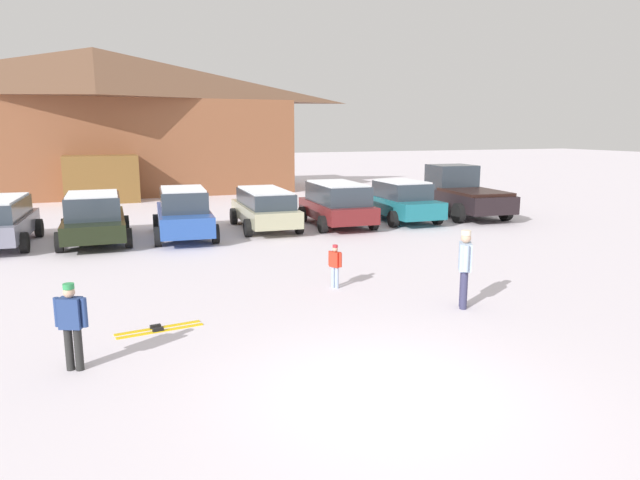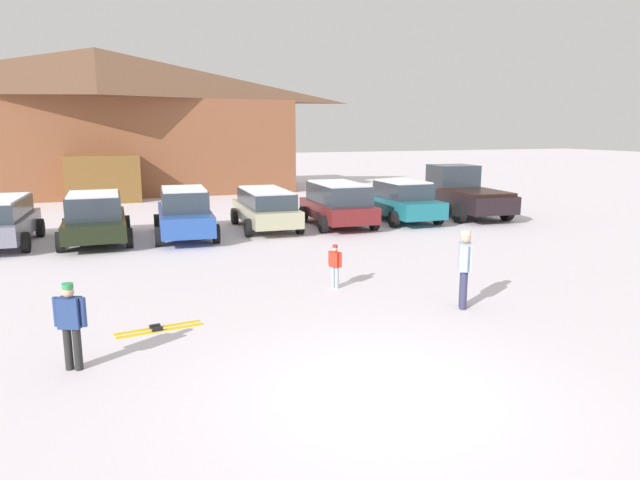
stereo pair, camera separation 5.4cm
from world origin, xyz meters
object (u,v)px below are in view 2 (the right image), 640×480
Objects in this scene: ski_lodge at (99,121)px; parked_black_sedan at (95,217)px; parked_beige_suv at (266,207)px; skier_adult_in_blue_parka at (464,265)px; pair_of_skis at (158,329)px; parked_teal_hatchback at (401,201)px; parked_maroon_van at (338,203)px; skier_child_in_red_jacket at (335,264)px; skier_teen_in_navy_coat at (71,321)px; pickup_truck at (461,193)px; parked_blue_hatchback at (184,213)px.

ski_lodge is 4.78× the size of parked_black_sedan.
skier_adult_in_blue_parka is at bearing -83.29° from parked_beige_suv.
ski_lodge is 13.22× the size of skier_adult_in_blue_parka.
skier_adult_in_blue_parka is at bearing -8.37° from pair_of_skis.
parked_teal_hatchback reaches higher than parked_black_sedan.
ski_lodge reaches higher than parked_maroon_van.
parked_maroon_van is 2.93m from parked_teal_hatchback.
skier_child_in_red_jacket is (-1.94, 2.40, -0.35)m from skier_adult_in_blue_parka.
parked_beige_suv is at bearing 85.55° from skier_child_in_red_jacket.
parked_black_sedan reaches higher than parked_beige_suv.
skier_teen_in_navy_coat is (-5.63, -2.88, 0.20)m from skier_child_in_red_jacket.
parked_black_sedan is at bearing 88.46° from skier_teen_in_navy_coat.
parked_maroon_van is (8.41, -15.45, -3.27)m from ski_lodge.
parked_beige_suv reaches higher than pair_of_skis.
pair_of_skis is (1.41, 1.39, -0.77)m from skier_teen_in_navy_coat.
pickup_truck is (14.90, 0.76, 0.16)m from parked_black_sedan.
ski_lodge reaches higher than parked_blue_hatchback.
skier_child_in_red_jacket is at bearing 27.11° from skier_teen_in_navy_coat.
skier_child_in_red_jacket is 4.51m from pair_of_skis.
ski_lodge reaches higher than skier_adult_in_blue_parka.
pair_of_skis is (-1.79, -9.33, -0.85)m from parked_blue_hatchback.
parked_black_sedan is 0.84× the size of pickup_truck.
ski_lodge is 27.04m from skier_adult_in_blue_parka.
pair_of_skis is (-10.58, -9.86, -0.82)m from parked_teal_hatchback.
parked_beige_suv is at bearing 63.93° from pair_of_skis.
parked_black_sedan reaches higher than skier_child_in_red_jacket.
pickup_truck is (14.54, -14.76, -3.19)m from ski_lodge.
parked_maroon_van is at bearing 81.84° from skier_adult_in_blue_parka.
parked_blue_hatchback is 4.53× the size of skier_child_in_red_jacket.
pair_of_skis is at bearing -116.07° from parked_beige_suv.
parked_teal_hatchback is at bearing 5.34° from parked_maroon_van.
parked_beige_suv is at bearing -69.51° from ski_lodge.
skier_teen_in_navy_coat reaches higher than skier_child_in_red_jacket.
pair_of_skis is at bearing -100.84° from parked_blue_hatchback.
skier_child_in_red_jacket is at bearing -113.05° from parked_maroon_van.
pickup_truck is 5.23× the size of skier_child_in_red_jacket.
pair_of_skis is at bearing 44.72° from skier_teen_in_navy_coat.
parked_black_sedan is at bearing 96.67° from pair_of_skis.
parked_blue_hatchback reaches higher than parked_maroon_van.
parked_maroon_van is 2.54× the size of skier_adult_in_blue_parka.
parked_beige_suv is 2.81m from parked_maroon_van.
ski_lodge is at bearing 110.49° from parked_beige_suv.
pickup_truck is at bearing 6.37° from parked_maroon_van.
ski_lodge reaches higher than skier_teen_in_navy_coat.
skier_child_in_red_jacket is at bearing -72.75° from parked_blue_hatchback.
parked_teal_hatchback is (5.70, -0.12, 0.01)m from parked_beige_suv.
parked_beige_suv is at bearing 11.84° from parked_blue_hatchback.
pickup_truck reaches higher than pair_of_skis.
pickup_truck reaches higher than parked_maroon_van.
pickup_truck is at bearing 1.89° from parked_beige_suv.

